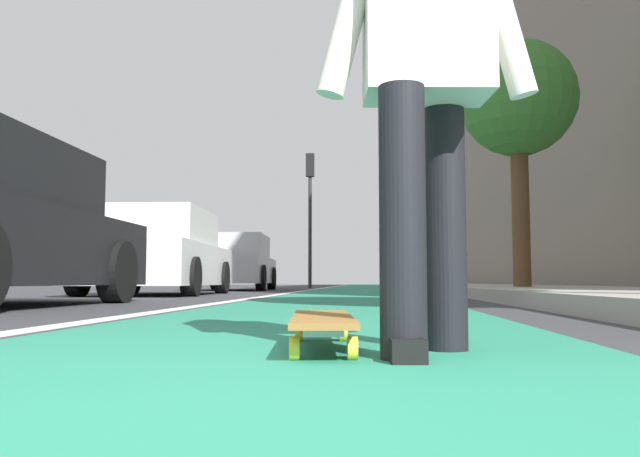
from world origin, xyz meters
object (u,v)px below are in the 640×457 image
at_px(parked_car_mid, 158,255).
at_px(traffic_light, 310,196).
at_px(street_tree_mid, 518,102).
at_px(skateboard, 322,322).
at_px(skater_person, 425,62).
at_px(parked_car_far, 236,264).

distance_m(parked_car_mid, traffic_light, 11.49).
relative_size(parked_car_mid, street_tree_mid, 0.98).
xyz_separation_m(skateboard, traffic_light, (19.99, 1.84, 3.10)).
distance_m(skater_person, street_tree_mid, 9.61).
bearing_deg(parked_car_far, parked_car_mid, 179.28).
xyz_separation_m(skateboard, parked_car_mid, (8.90, 3.52, 0.61)).
bearing_deg(skater_person, street_tree_mid, -14.71).
relative_size(parked_car_mid, traffic_light, 0.92).
bearing_deg(skateboard, street_tree_mid, -17.01).
xyz_separation_m(parked_car_mid, parked_car_far, (6.41, -0.08, 0.02)).
xyz_separation_m(skater_person, parked_car_far, (15.46, 3.78, -0.22)).
relative_size(skateboard, skater_person, 0.52).
relative_size(parked_car_far, traffic_light, 0.96).
xyz_separation_m(skater_person, street_tree_mid, (9.01, -2.37, 2.35)).
bearing_deg(parked_car_far, street_tree_mid, -136.36).
xyz_separation_m(parked_car_far, street_tree_mid, (-6.45, -6.15, 2.57)).
bearing_deg(skateboard, parked_car_mid, 21.58).
xyz_separation_m(traffic_light, street_tree_mid, (-11.12, -4.56, 0.10)).
distance_m(parked_car_far, traffic_light, 5.52).
bearing_deg(street_tree_mid, traffic_light, 22.27).
distance_m(parked_car_far, street_tree_mid, 9.28).
bearing_deg(street_tree_mid, parked_car_far, 43.64).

